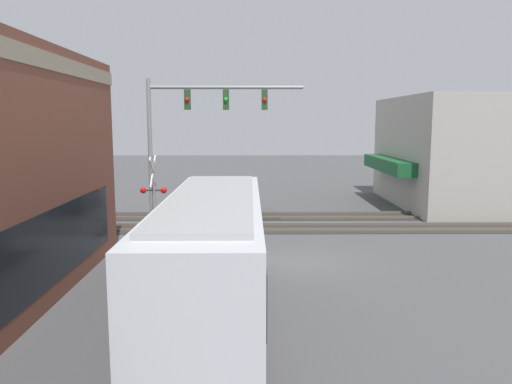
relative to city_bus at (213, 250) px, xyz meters
name	(u,v)px	position (x,y,z in m)	size (l,w,h in m)	color
ground_plane	(297,262)	(5.18, -2.80, -1.85)	(120.00, 120.00, 0.00)	#4C4C4F
shop_building	(468,152)	(18.19, -14.80, 1.55)	(11.63, 10.25, 6.81)	#B2ADA3
city_bus	(213,250)	(0.00, 0.00, 0.00)	(10.94, 2.59, 3.35)	silver
traffic_signal_gantry	(195,121)	(9.82, 1.50, 3.48)	(0.42, 7.10, 7.22)	gray
crossing_signal	(154,190)	(8.60, 3.23, 0.45)	(1.41, 1.18, 3.81)	gray
rail_track_near	(286,228)	(11.18, -2.80, -1.82)	(2.60, 60.00, 0.15)	#332D28
rail_track_far	(282,216)	(14.38, -2.80, -1.82)	(2.60, 60.00, 0.15)	#332D28
parked_car_black	(233,200)	(15.89, 0.00, -1.18)	(4.48, 1.82, 1.44)	black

